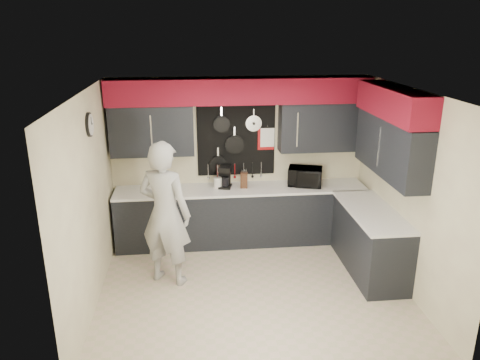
{
  "coord_description": "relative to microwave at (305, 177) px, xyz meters",
  "views": [
    {
      "loc": [
        -0.75,
        -5.37,
        3.36
      ],
      "look_at": [
        -0.12,
        0.5,
        1.37
      ],
      "focal_mm": 35.0,
      "sensor_mm": 36.0,
      "label": 1
    }
  ],
  "objects": [
    {
      "name": "knife_block",
      "position": [
        -0.97,
        -0.0,
        -0.02
      ],
      "size": [
        0.12,
        0.12,
        0.24
      ],
      "primitive_type": "cube",
      "rotation": [
        0.0,
        0.0,
        -0.13
      ],
      "color": "#361F11",
      "rests_on": "base_cabinets"
    },
    {
      "name": "ground",
      "position": [
        -1.01,
        -1.46,
        -1.06
      ],
      "size": [
        4.0,
        4.0,
        0.0
      ],
      "primitive_type": "plane",
      "color": "beige",
      "rests_on": "ground"
    },
    {
      "name": "person",
      "position": [
        -2.13,
        -1.1,
        -0.08
      ],
      "size": [
        0.85,
        0.74,
        1.97
      ],
      "primitive_type": "imported",
      "rotation": [
        0.0,
        0.0,
        2.69
      ],
      "color": "#9C9D9A",
      "rests_on": "ground"
    },
    {
      "name": "microwave",
      "position": [
        0.0,
        0.0,
        0.0
      ],
      "size": [
        0.6,
        0.49,
        0.29
      ],
      "primitive_type": "imported",
      "rotation": [
        0.0,
        0.0,
        -0.29
      ],
      "color": "black",
      "rests_on": "base_cabinets"
    },
    {
      "name": "utensil_crock",
      "position": [
        -1.37,
        0.03,
        -0.06
      ],
      "size": [
        0.13,
        0.13,
        0.17
      ],
      "primitive_type": "cylinder",
      "color": "white",
      "rests_on": "base_cabinets"
    },
    {
      "name": "base_cabinets",
      "position": [
        -0.52,
        -0.33,
        -0.61
      ],
      "size": [
        3.95,
        2.2,
        0.92
      ],
      "color": "black",
      "rests_on": "ground"
    },
    {
      "name": "left_wall_assembly",
      "position": [
        -3.0,
        -1.44,
        0.27
      ],
      "size": [
        0.05,
        3.5,
        2.6
      ],
      "color": "beige",
      "rests_on": "ground"
    },
    {
      "name": "right_wall_assembly",
      "position": [
        0.84,
        -1.2,
        0.88
      ],
      "size": [
        0.36,
        3.5,
        2.6
      ],
      "color": "beige",
      "rests_on": "ground"
    },
    {
      "name": "back_wall_assembly",
      "position": [
        -1.0,
        0.14,
        0.95
      ],
      "size": [
        4.0,
        0.36,
        2.6
      ],
      "color": "beige",
      "rests_on": "ground"
    },
    {
      "name": "coffee_maker",
      "position": [
        -1.26,
        0.06,
        0.03
      ],
      "size": [
        0.23,
        0.27,
        0.34
      ],
      "rotation": [
        0.0,
        0.0,
        -0.23
      ],
      "color": "black",
      "rests_on": "base_cabinets"
    }
  ]
}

